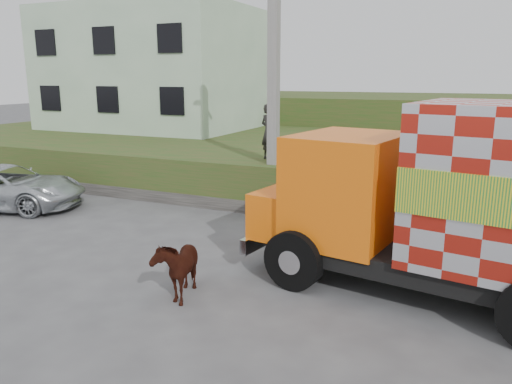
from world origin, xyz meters
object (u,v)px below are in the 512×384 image
at_px(cargo_truck, 497,206).
at_px(cow, 177,266).
at_px(utility_pole, 274,79).
at_px(suv, 5,187).
at_px(pedestrian, 269,132).

bearing_deg(cargo_truck, cow, -151.29).
relative_size(utility_pole, suv, 1.62).
relative_size(cow, suv, 0.29).
relative_size(utility_pole, cargo_truck, 0.92).
height_order(cow, suv, suv).
height_order(cargo_truck, pedestrian, cargo_truck).
height_order(cargo_truck, suv, cargo_truck).
bearing_deg(cow, cargo_truck, 1.89).
height_order(utility_pole, pedestrian, utility_pole).
bearing_deg(cow, pedestrian, 81.61).
bearing_deg(suv, utility_pole, -84.69).
xyz_separation_m(utility_pole, cow, (0.67, -6.49, -3.47)).
height_order(cow, pedestrian, pedestrian).
distance_m(cargo_truck, suv, 14.22).
bearing_deg(cargo_truck, suv, -176.23).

